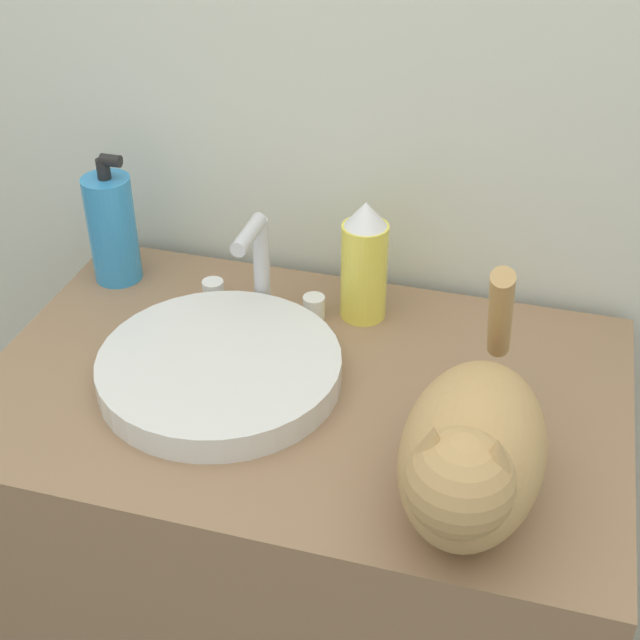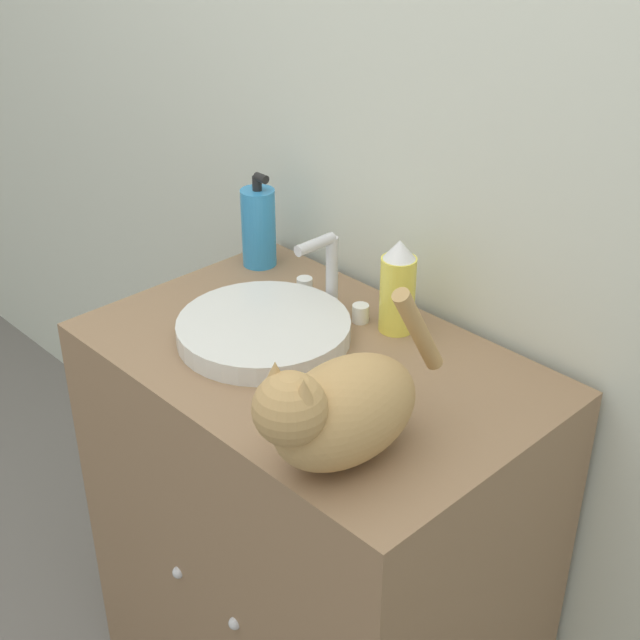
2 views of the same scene
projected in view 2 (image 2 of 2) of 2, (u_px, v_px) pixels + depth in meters
name	position (u px, v px, depth m)	size (l,w,h in m)	color
wall_back	(439.00, 122.00, 1.60)	(6.00, 0.05, 2.50)	silver
vanity_cabinet	(314.00, 542.00, 1.81)	(0.84, 0.56, 0.89)	#8C6B4C
sink_basin	(264.00, 330.00, 1.63)	(0.32, 0.32, 0.04)	silver
faucet	(329.00, 277.00, 1.71)	(0.19, 0.10, 0.16)	silver
cat	(338.00, 409.00, 1.29)	(0.16, 0.37, 0.24)	tan
soap_bottle	(259.00, 227.00, 1.87)	(0.07, 0.07, 0.21)	#338CCC
spray_bottle	(398.00, 287.00, 1.63)	(0.07, 0.07, 0.18)	#EADB4C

